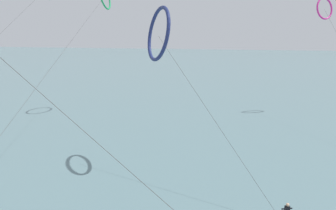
% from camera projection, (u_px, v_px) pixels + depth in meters
% --- Properties ---
extents(sea_water, '(400.00, 200.00, 0.08)m').
position_uv_depth(sea_water, '(214.00, 68.00, 105.96)').
color(sea_water, slate).
rests_on(sea_water, ground).
extents(kite_navy, '(12.45, 11.11, 15.02)m').
position_uv_depth(kite_navy, '(158.00, 34.00, 27.80)').
color(kite_navy, navy).
rests_on(kite_navy, ground).
extents(kite_magenta, '(4.13, 24.84, 17.64)m').
position_uv_depth(kite_magenta, '(325.00, 9.00, 46.26)').
color(kite_magenta, '#CC288E').
rests_on(kite_magenta, ground).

